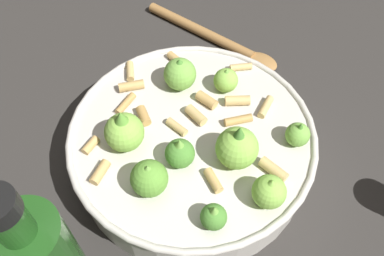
{
  "coord_description": "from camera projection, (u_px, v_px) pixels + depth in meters",
  "views": [
    {
      "loc": [
        0.17,
        -0.23,
        0.46
      ],
      "look_at": [
        0.0,
        0.0,
        0.07
      ],
      "focal_mm": 38.27,
      "sensor_mm": 36.0,
      "label": 1
    }
  ],
  "objects": [
    {
      "name": "ground_plane",
      "position": [
        192.0,
        159.0,
        0.54
      ],
      "size": [
        2.4,
        2.4,
        0.0
      ],
      "primitive_type": "plane",
      "color": "#2D2B28"
    },
    {
      "name": "cooking_pan",
      "position": [
        192.0,
        144.0,
        0.5
      ],
      "size": [
        0.3,
        0.3,
        0.12
      ],
      "color": "beige",
      "rests_on": "ground"
    },
    {
      "name": "wooden_spoon",
      "position": [
        217.0,
        40.0,
        0.66
      ],
      "size": [
        0.25,
        0.04,
        0.02
      ],
      "color": "#9E703D",
      "rests_on": "ground"
    }
  ]
}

